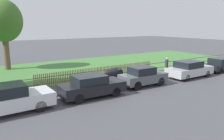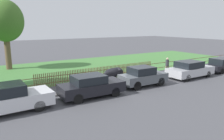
% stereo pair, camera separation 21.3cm
% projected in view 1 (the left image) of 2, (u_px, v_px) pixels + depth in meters
% --- Properties ---
extents(ground_plane, '(120.00, 120.00, 0.00)m').
position_uv_depth(ground_plane, '(117.00, 86.00, 16.92)').
color(ground_plane, '#4C4C51').
extents(kerb_stone, '(43.87, 0.20, 0.12)m').
position_uv_depth(kerb_stone, '(117.00, 85.00, 16.99)').
color(kerb_stone, gray).
rests_on(kerb_stone, ground).
extents(grass_strip, '(43.87, 11.97, 0.01)m').
position_uv_depth(grass_strip, '(74.00, 68.00, 23.87)').
color(grass_strip, '#477F3D').
rests_on(grass_strip, ground).
extents(park_fence, '(43.87, 0.05, 1.11)m').
position_uv_depth(park_fence, '(101.00, 73.00, 18.86)').
color(park_fence, brown).
rests_on(park_fence, ground).
extents(parked_car_black_saloon, '(4.60, 1.94, 1.55)m').
position_uv_depth(parked_car_black_saloon, '(8.00, 99.00, 11.53)').
color(parked_car_black_saloon, silver).
rests_on(parked_car_black_saloon, ground).
extents(parked_car_navy_estate, '(4.26, 1.82, 1.47)m').
position_uv_depth(parked_car_navy_estate, '(92.00, 86.00, 14.17)').
color(parked_car_navy_estate, black).
rests_on(parked_car_navy_estate, ground).
extents(parked_car_red_compact, '(3.76, 1.73, 1.51)m').
position_uv_depth(parked_car_red_compact, '(143.00, 76.00, 16.82)').
color(parked_car_red_compact, '#51565B').
rests_on(parked_car_red_compact, ground).
extents(parked_car_white_van, '(4.55, 1.88, 1.50)m').
position_uv_depth(parked_car_white_van, '(189.00, 69.00, 19.61)').
color(parked_car_white_van, '#BCBCC1').
rests_on(parked_car_white_van, ground).
extents(parked_car_grey_coupe, '(4.11, 1.89, 1.36)m').
position_uv_depth(parked_car_grey_coupe, '(221.00, 65.00, 22.30)').
color(parked_car_grey_coupe, black).
rests_on(parked_car_grey_coupe, ground).
extents(covered_motorcycle, '(2.10, 0.91, 1.05)m').
position_uv_depth(covered_motorcycle, '(114.00, 72.00, 18.68)').
color(covered_motorcycle, black).
rests_on(covered_motorcycle, ground).
extents(tree_mid_park, '(3.76, 3.76, 7.24)m').
position_uv_depth(tree_mid_park, '(4.00, 21.00, 22.30)').
color(tree_mid_park, brown).
rests_on(tree_mid_park, ground).
extents(pedestrian_near_fence, '(0.38, 0.38, 1.59)m').
position_uv_depth(pedestrian_near_fence, '(167.00, 65.00, 21.00)').
color(pedestrian_near_fence, '#7F6B51').
rests_on(pedestrian_near_fence, ground).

